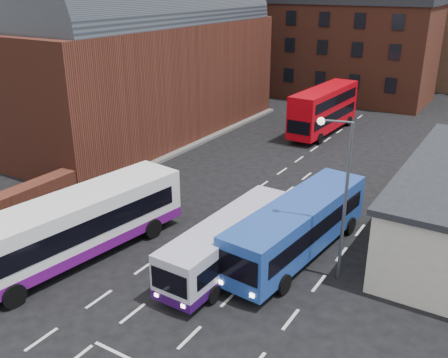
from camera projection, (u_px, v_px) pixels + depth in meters
The scene contains 9 objects.
ground at pixel (111, 290), 23.15m from camera, with size 180.00×180.00×0.00m, color black.
railway_station at pixel (141, 51), 44.52m from camera, with size 12.00×28.00×16.00m.
forecourt_wall at pixel (6, 209), 29.37m from camera, with size 1.20×10.00×1.80m, color #602B1E.
brick_terrace at pixel (337, 51), 60.49m from camera, with size 22.00×10.00×11.00m, color brown.
bus_white_outbound at pixel (75, 223), 25.24m from camera, with size 4.43×12.56×3.35m.
bus_white_inbound at pixel (230, 239), 24.60m from camera, with size 2.58×9.46×2.56m.
bus_blue at pixel (298, 225), 25.56m from camera, with size 3.53×11.12×2.98m.
bus_red_double at pixel (324, 109), 46.53m from camera, with size 3.00×10.73×4.26m.
street_lamp at pixel (340, 187), 22.48m from camera, with size 1.57×0.58×7.87m.
Camera 1 is at (14.73, -13.97, 13.34)m, focal length 40.00 mm.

